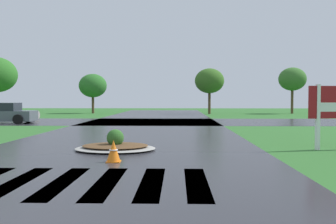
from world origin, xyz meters
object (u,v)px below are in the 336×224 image
object	(u,v)px
median_island	(115,146)
drainage_pipe_stack	(30,115)
car_dark_suv	(1,114)
traffic_cone	(113,151)

from	to	relation	value
median_island	drainage_pipe_stack	size ratio (longest dim) A/B	1.80
car_dark_suv	traffic_cone	world-z (taller)	car_dark_suv
car_dark_suv	traffic_cone	xyz separation A→B (m)	(10.15, -15.15, -0.35)
car_dark_suv	drainage_pipe_stack	xyz separation A→B (m)	(0.18, 4.61, -0.27)
median_island	car_dark_suv	size ratio (longest dim) A/B	0.57
drainage_pipe_stack	traffic_cone	world-z (taller)	drainage_pipe_stack
drainage_pipe_stack	traffic_cone	xyz separation A→B (m)	(9.96, -19.76, -0.08)
median_island	drainage_pipe_stack	xyz separation A→B (m)	(-9.63, 17.46, 0.22)
car_dark_suv	traffic_cone	bearing A→B (deg)	121.18
median_island	traffic_cone	world-z (taller)	median_island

